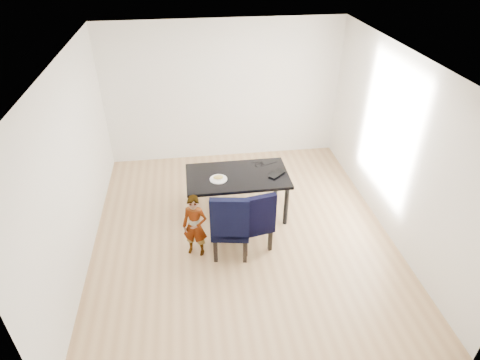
{
  "coord_description": "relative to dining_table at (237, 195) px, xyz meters",
  "views": [
    {
      "loc": [
        -0.68,
        -4.76,
        4.11
      ],
      "look_at": [
        0.0,
        0.2,
        0.85
      ],
      "focal_mm": 30.0,
      "sensor_mm": 36.0,
      "label": 1
    }
  ],
  "objects": [
    {
      "name": "floor",
      "position": [
        0.0,
        -0.5,
        -0.38
      ],
      "size": [
        4.5,
        5.0,
        0.01
      ],
      "primitive_type": "cube",
      "color": "tan",
      "rests_on": "ground"
    },
    {
      "name": "cable_tangle",
      "position": [
        0.4,
        0.25,
        0.38
      ],
      "size": [
        0.15,
        0.15,
        0.01
      ],
      "primitive_type": "torus",
      "rotation": [
        0.0,
        0.0,
        0.04
      ],
      "color": "black",
      "rests_on": "dining_table"
    },
    {
      "name": "plate",
      "position": [
        -0.31,
        -0.09,
        0.38
      ],
      "size": [
        0.33,
        0.33,
        0.01
      ],
      "primitive_type": "cylinder",
      "rotation": [
        0.0,
        0.0,
        -0.25
      ],
      "color": "white",
      "rests_on": "dining_table"
    },
    {
      "name": "ceiling",
      "position": [
        0.0,
        -0.5,
        2.33
      ],
      "size": [
        4.5,
        5.0,
        0.01
      ],
      "primitive_type": "cube",
      "color": "white",
      "rests_on": "wall_back"
    },
    {
      "name": "chair_left",
      "position": [
        -0.21,
        -0.89,
        0.17
      ],
      "size": [
        0.61,
        0.62,
        1.09
      ],
      "primitive_type": "cube",
      "rotation": [
        0.0,
        0.0,
        -0.16
      ],
      "color": "black",
      "rests_on": "floor"
    },
    {
      "name": "dining_table",
      "position": [
        0.0,
        0.0,
        0.0
      ],
      "size": [
        1.6,
        0.9,
        0.75
      ],
      "primitive_type": "cube",
      "color": "black",
      "rests_on": "floor"
    },
    {
      "name": "chair_right",
      "position": [
        0.13,
        -0.78,
        0.13
      ],
      "size": [
        0.57,
        0.58,
        1.01
      ],
      "primitive_type": "cube",
      "rotation": [
        0.0,
        0.0,
        0.19
      ],
      "color": "black",
      "rests_on": "floor"
    },
    {
      "name": "child",
      "position": [
        -0.72,
        -0.85,
        0.12
      ],
      "size": [
        0.42,
        0.34,
        0.99
      ],
      "primitive_type": "imported",
      "rotation": [
        0.0,
        0.0,
        -0.32
      ],
      "color": "#FF5715",
      "rests_on": "floor"
    },
    {
      "name": "sandwich",
      "position": [
        -0.31,
        -0.09,
        0.42
      ],
      "size": [
        0.16,
        0.09,
        0.06
      ],
      "primitive_type": "ellipsoid",
      "rotation": [
        0.0,
        0.0,
        -0.14
      ],
      "color": "gold",
      "rests_on": "plate"
    },
    {
      "name": "laptop",
      "position": [
        0.59,
        -0.03,
        0.39
      ],
      "size": [
        0.38,
        0.36,
        0.03
      ],
      "primitive_type": "imported",
      "rotation": [
        0.0,
        0.0,
        3.84
      ],
      "color": "black",
      "rests_on": "dining_table"
    },
    {
      "name": "wall_back",
      "position": [
        0.0,
        2.0,
        0.98
      ],
      "size": [
        4.5,
        0.01,
        2.7
      ],
      "primitive_type": "cube",
      "color": "white",
      "rests_on": "ground"
    },
    {
      "name": "wall_front",
      "position": [
        0.0,
        -3.0,
        0.98
      ],
      "size": [
        4.5,
        0.01,
        2.7
      ],
      "primitive_type": "cube",
      "color": "white",
      "rests_on": "ground"
    },
    {
      "name": "wall_left",
      "position": [
        -2.25,
        -0.5,
        0.98
      ],
      "size": [
        0.01,
        5.0,
        2.7
      ],
      "primitive_type": "cube",
      "color": "white",
      "rests_on": "ground"
    },
    {
      "name": "wall_right",
      "position": [
        2.25,
        -0.5,
        0.98
      ],
      "size": [
        0.01,
        5.0,
        2.7
      ],
      "primitive_type": "cube",
      "color": "silver",
      "rests_on": "ground"
    }
  ]
}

